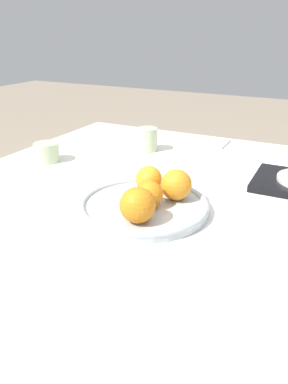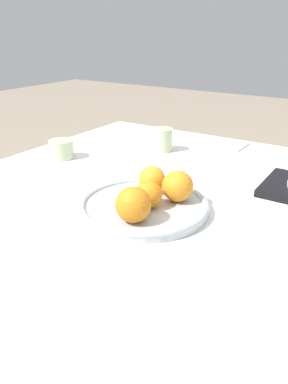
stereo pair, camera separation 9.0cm
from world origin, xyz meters
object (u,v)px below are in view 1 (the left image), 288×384
Objects in this scene: orange_1 at (176,185)px; orange_2 at (138,205)px; fruit_platter at (144,206)px; orange_0 at (149,179)px; orange_3 at (149,194)px; cup_0 at (147,139)px; cup_1 at (47,152)px; napkin at (212,143)px.

orange_1 is 0.97× the size of orange_2.
fruit_platter is 4.60× the size of orange_0.
orange_3 is (0.02, -0.01, 0.04)m from fruit_platter.
cup_0 is 0.36m from cup_1.
orange_2 is 0.08m from orange_3.
orange_2 reaches higher than fruit_platter.
orange_0 reaches higher than cup_1.
orange_3 and cup_0 have the same top height.
orange_0 is 0.08m from orange_1.
orange_0 is 1.06× the size of orange_3.
orange_3 is 0.78× the size of cup_1.
orange_2 is (0.03, -0.09, 0.04)m from fruit_platter.
orange_0 is 0.09m from orange_3.
orange_3 is at bearing -63.05° from orange_0.
orange_3 is (-0.01, 0.08, -0.01)m from orange_2.
cup_0 reaches higher than cup_1.
orange_3 is at bearing 96.82° from orange_2.
orange_1 is 0.93× the size of cup_1.
cup_0 reaches higher than fruit_platter.
orange_1 reaches higher than orange_3.
cup_1 is 0.63m from napkin.
napkin is (-0.05, 0.73, -0.05)m from orange_2.
orange_3 is at bearing -86.26° from napkin.
cup_1 is (-0.48, 0.19, -0.02)m from orange_3.
cup_1 is at bearing 157.78° from orange_3.
cup_1 is (-0.25, -0.26, -0.01)m from cup_0.
fruit_platter is at bearing -87.87° from napkin.
cup_0 is at bearing 114.16° from orange_2.
orange_2 is 0.62× the size of napkin.
orange_0 reaches higher than napkin.
cup_0 is 0.27m from napkin.
cup_0 is (-0.23, 0.45, -0.01)m from orange_3.
orange_0 is at bearing -14.33° from cup_1.
orange_1 reaches higher than cup_1.
cup_0 is 0.99× the size of cup_1.
orange_1 is at bearing 46.78° from fruit_platter.
orange_1 reaches higher than fruit_platter.
fruit_platter is 0.10m from orange_1.
orange_0 is 0.54× the size of napkin.
orange_1 is (0.06, 0.06, 0.04)m from fruit_platter.
napkin is (0.19, 0.19, -0.04)m from cup_0.
orange_3 reaches higher than cup_1.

